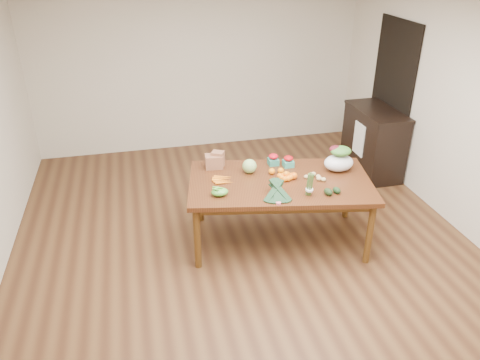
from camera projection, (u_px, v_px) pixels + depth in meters
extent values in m
plane|color=brown|center=(246.00, 249.00, 5.12)|extent=(6.00, 6.00, 0.00)
cube|color=beige|center=(199.00, 62.00, 7.08)|extent=(5.00, 0.02, 2.70)
cube|color=beige|center=(473.00, 114.00, 5.01)|extent=(0.02, 6.00, 2.70)
cube|color=#4B2711|center=(279.00, 211.00, 5.12)|extent=(2.08, 1.41, 0.75)
cube|color=black|center=(391.00, 97.00, 6.52)|extent=(0.02, 1.00, 2.10)
cube|color=black|center=(373.00, 141.00, 6.61)|extent=(0.52, 1.02, 0.94)
cube|color=white|center=(359.00, 139.00, 6.48)|extent=(0.02, 0.28, 0.45)
sphere|color=#9ACD76|center=(249.00, 166.00, 5.07)|extent=(0.16, 0.16, 0.16)
sphere|color=orange|center=(272.00, 171.00, 5.06)|extent=(0.07, 0.07, 0.07)
sphere|color=orange|center=(281.00, 171.00, 5.07)|extent=(0.07, 0.07, 0.07)
sphere|color=orange|center=(294.00, 176.00, 4.96)|extent=(0.08, 0.08, 0.08)
ellipsoid|color=#5BA136|center=(220.00, 192.00, 4.64)|extent=(0.17, 0.13, 0.08)
ellipsoid|color=tan|center=(306.00, 177.00, 4.97)|extent=(0.05, 0.04, 0.04)
ellipsoid|color=tan|center=(319.00, 178.00, 4.93)|extent=(0.06, 0.05, 0.05)
ellipsoid|color=tan|center=(318.00, 176.00, 4.98)|extent=(0.05, 0.05, 0.04)
ellipsoid|color=tan|center=(313.00, 174.00, 5.02)|extent=(0.06, 0.05, 0.05)
ellipsoid|color=tan|center=(324.00, 179.00, 4.92)|extent=(0.05, 0.05, 0.05)
ellipsoid|color=black|center=(328.00, 192.00, 4.65)|extent=(0.10, 0.12, 0.07)
ellipsoid|color=black|center=(337.00, 190.00, 4.68)|extent=(0.09, 0.11, 0.06)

